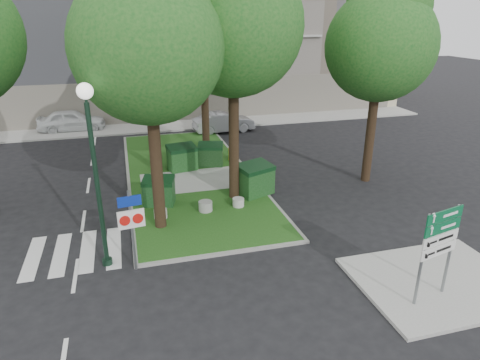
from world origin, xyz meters
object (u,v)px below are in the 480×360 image
object	(u,v)px
traffic_sign_pole	(131,220)
car_silver	(224,122)
tree_median_near_left	(149,32)
bollard_left	(161,214)
dumpster_a	(159,191)
tree_median_mid	(150,34)
dumpster_d	(255,179)
bollard_right	(238,202)
directional_sign	(439,241)
dumpster_b	(182,158)
litter_bin	(232,154)
street_lamp	(94,157)
tree_median_near_right	(235,11)
bollard_mid	(205,206)
dumpster_c	(211,155)
tree_street_right	(383,35)
car_white	(71,120)
tree_median_far	(203,5)

from	to	relation	value
traffic_sign_pole	car_silver	xyz separation A→B (m)	(6.84, 16.18, -1.10)
tree_median_near_left	bollard_left	bearing A→B (deg)	92.08
bollard_left	dumpster_a	bearing A→B (deg)	86.04
tree_median_mid	dumpster_d	size ratio (longest dim) A/B	5.27
tree_median_near_left	bollard_right	size ratio (longest dim) A/B	21.14
traffic_sign_pole	directional_sign	xyz separation A→B (m)	(8.23, -3.99, 0.21)
tree_median_near_left	traffic_sign_pole	distance (m)	6.26
dumpster_b	litter_bin	xyz separation A→B (m)	(2.94, 0.84, -0.30)
tree_median_near_left	traffic_sign_pole	xyz separation A→B (m)	(-1.17, -2.73, -5.51)
street_lamp	traffic_sign_pole	bearing A→B (deg)	-31.32
tree_median_near_right	street_lamp	distance (m)	8.13
dumpster_a	bollard_mid	distance (m)	2.21
dumpster_c	directional_sign	distance (m)	13.75
tree_median_near_left	bollard_mid	size ratio (longest dim) A/B	18.08
dumpster_b	litter_bin	size ratio (longest dim) A/B	2.27
bollard_right	bollard_mid	world-z (taller)	bollard_mid
tree_median_near_right	dumpster_c	xyz separation A→B (m)	(-0.23, 4.44, -7.26)
tree_median_near_left	car_silver	distance (m)	16.03
street_lamp	tree_street_right	bearing A→B (deg)	20.35
tree_street_right	street_lamp	distance (m)	13.80
dumpster_c	street_lamp	world-z (taller)	street_lamp
tree_street_right	litter_bin	size ratio (longest dim) A/B	13.96
bollard_left	car_white	world-z (taller)	car_white
bollard_left	traffic_sign_pole	xyz separation A→B (m)	(-1.15, -3.37, 1.50)
directional_sign	car_white	world-z (taller)	directional_sign
tree_median_near_right	car_silver	xyz separation A→B (m)	(2.17, 11.45, -7.28)
dumpster_d	tree_median_near_right	bearing A→B (deg)	158.06
tree_median_near_right	tree_median_far	world-z (taller)	tree_median_far
dumpster_b	bollard_mid	xyz separation A→B (m)	(0.19, -5.32, -0.45)
tree_median_far	bollard_right	distance (m)	11.77
dumpster_c	bollard_mid	bearing A→B (deg)	-88.51
traffic_sign_pole	bollard_right	bearing A→B (deg)	31.09
dumpster_c	street_lamp	xyz separation A→B (m)	(-5.36, -8.61, 3.09)
dumpster_b	directional_sign	distance (m)	13.99
tree_median_near_left	litter_bin	world-z (taller)	tree_median_near_left
tree_median_far	dumpster_d	bearing A→B (deg)	-84.58
bollard_mid	car_white	distance (m)	17.06
bollard_right	car_silver	distance (m)	12.78
dumpster_d	street_lamp	xyz separation A→B (m)	(-6.50, -4.17, 2.98)
dumpster_c	dumpster_a	bearing A→B (deg)	-110.55
dumpster_a	dumpster_d	size ratio (longest dim) A/B	0.81
dumpster_b	dumpster_d	bearing A→B (deg)	-67.18
tree_median_far	dumpster_c	distance (m)	8.20
tree_street_right	directional_sign	size ratio (longest dim) A/B	3.53
dumpster_c	directional_sign	size ratio (longest dim) A/B	0.54
tree_median_far	car_white	size ratio (longest dim) A/B	2.62
tree_median_near_right	bollard_left	world-z (taller)	tree_median_near_right
traffic_sign_pole	dumpster_d	bearing A→B (deg)	32.50
dumpster_a	dumpster_c	world-z (taller)	dumpster_c
bollard_left	bollard_right	xyz separation A→B (m)	(3.35, 0.25, -0.01)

